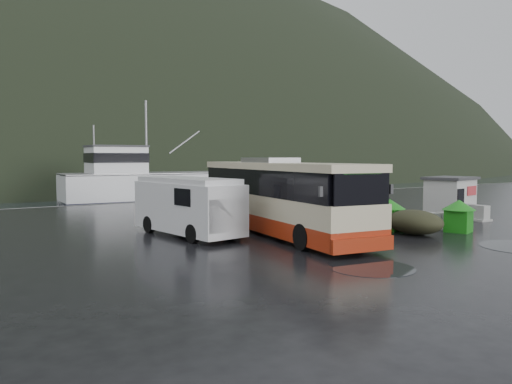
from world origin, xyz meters
TOP-DOWN VIEW (x-y plane):
  - ground at (0.00, 0.00)m, footprint 160.00×160.00m
  - quay_edge at (0.00, 20.00)m, footprint 160.00×0.60m
  - coach_bus at (-1.22, 1.33)m, footprint 4.86×12.58m
  - white_van at (-4.92, 3.16)m, footprint 2.78×6.38m
  - waste_bin_left at (5.92, -2.95)m, footprint 1.35×1.35m
  - waste_bin_right at (3.73, -0.76)m, footprint 1.28×1.28m
  - dome_tent at (3.70, -2.23)m, footprint 2.17×2.93m
  - ticket_kiosk at (11.00, 1.02)m, footprint 3.31×2.73m
  - jersey_barrier_a at (6.11, -2.46)m, footprint 1.01×1.71m
  - jersey_barrier_b at (10.56, -0.80)m, footprint 1.00×1.77m
  - jersey_barrier_c at (5.92, -1.29)m, footprint 1.14×1.69m
  - fishing_trawler at (6.85, 29.79)m, footprint 26.35×7.57m
  - puddles at (2.33, -3.21)m, footprint 11.96×15.57m

SIDE VIEW (x-z plane):
  - ground at x=0.00m, z-range 0.00..0.00m
  - quay_edge at x=0.00m, z-range -0.75..0.75m
  - coach_bus at x=-1.22m, z-range -1.73..1.73m
  - white_van at x=-4.92m, z-range -1.29..1.29m
  - waste_bin_left at x=5.92m, z-range -0.75..0.75m
  - waste_bin_right at x=3.73m, z-range -0.74..0.74m
  - dome_tent at x=3.70m, z-range -0.55..0.55m
  - ticket_kiosk at x=11.00m, z-range -1.16..1.16m
  - jersey_barrier_a at x=6.11m, z-range -0.41..0.41m
  - jersey_barrier_b at x=10.56m, z-range -0.43..0.43m
  - jersey_barrier_c at x=5.92m, z-range -0.39..0.39m
  - fishing_trawler at x=6.85m, z-range -5.20..5.20m
  - puddles at x=2.33m, z-range 0.00..0.01m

